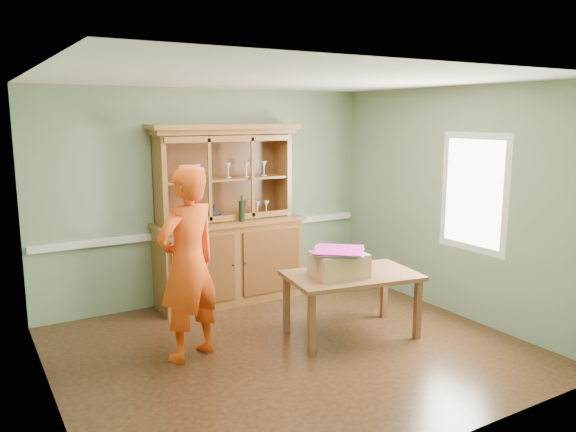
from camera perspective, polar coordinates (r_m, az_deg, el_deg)
floor at (r=5.91m, az=0.33°, el=-13.37°), size 4.50×4.50×0.00m
ceiling at (r=5.43m, az=0.35°, el=13.75°), size 4.50×4.50×0.00m
wall_back at (r=7.28m, az=-7.82°, el=2.08°), size 4.50×0.00×4.50m
wall_left at (r=4.78m, az=-23.45°, el=-2.88°), size 0.00×4.00×4.00m
wall_right at (r=6.93m, az=16.48°, el=1.36°), size 0.00×4.00×4.00m
wall_front at (r=3.98m, az=15.43°, el=-4.90°), size 4.50×0.00×4.50m
chair_rail at (r=7.33m, az=-7.66°, el=-1.42°), size 4.41×0.05×0.08m
framed_map at (r=5.04m, az=-23.83°, el=0.04°), size 0.03×0.60×0.46m
window_panel at (r=6.70m, az=18.30°, el=2.27°), size 0.03×0.96×1.36m
china_hutch at (r=7.19m, az=-6.13°, el=-2.50°), size 1.92×0.63×2.26m
dining_table at (r=6.10m, az=6.48°, el=-6.57°), size 1.50×1.04×0.69m
cardboard_box at (r=5.94m, az=5.18°, el=-4.92°), size 0.60×0.51×0.25m
kite_stack at (r=5.90m, az=5.15°, el=-3.56°), size 0.70×0.70×0.04m
person at (r=5.51m, az=-10.13°, el=-4.78°), size 0.81×0.67×1.91m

